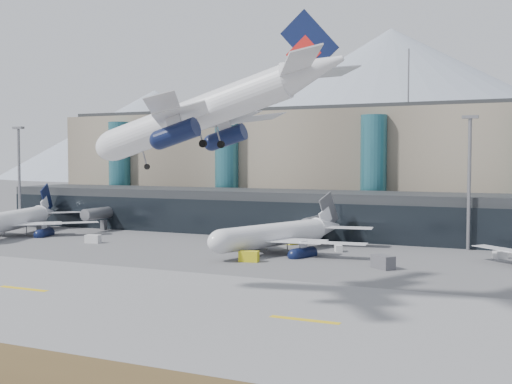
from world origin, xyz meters
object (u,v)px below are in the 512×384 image
veh_b (292,241)px  veh_f (43,227)px  lightmast_left (19,170)px  jet_parked_left (21,213)px  veh_c (383,262)px  lightmast_mid (469,175)px  veh_d (500,255)px  hero_jet (219,100)px  veh_a (93,239)px  veh_h (249,256)px  jet_parked_mid (287,227)px  veh_g (338,248)px

veh_b → veh_f: size_ratio=0.64×
lightmast_left → veh_f: lightmast_left is taller
jet_parked_left → veh_b: bearing=-100.0°
veh_c → veh_f: (-86.69, 18.36, 0.01)m
veh_c → lightmast_mid: bearing=107.2°
veh_d → veh_f: (-102.92, -0.27, 0.39)m
lightmast_mid → veh_c: size_ratio=6.65×
hero_jet → veh_f: bearing=143.5°
hero_jet → veh_a: 67.70m
veh_d → veh_h: size_ratio=0.73×
jet_parked_left → veh_d: jet_parked_left is taller
veh_h → jet_parked_left: bearing=156.7°
lightmast_left → veh_c: lightmast_left is taller
veh_f → veh_c: bearing=-125.9°
jet_parked_left → lightmast_left: bearing=27.6°
jet_parked_left → veh_h: (65.08, -14.44, -3.86)m
jet_parked_left → veh_f: bearing=-23.9°
jet_parked_mid → jet_parked_left: bearing=109.1°
veh_g → lightmast_left: bearing=-122.6°
veh_c → veh_d: 24.71m
veh_d → lightmast_left: bearing=134.8°
veh_f → veh_d: bearing=-113.8°
jet_parked_mid → veh_f: (-65.52, 6.53, -3.49)m
veh_b → veh_h: (1.36, -23.44, 0.19)m
jet_parked_mid → veh_c: 24.51m
lightmast_mid → veh_b: size_ratio=10.38×
lightmast_left → veh_c: bearing=-13.7°
jet_parked_mid → veh_d: bearing=-60.5°
lightmast_mid → jet_parked_left: (-97.27, -15.49, -9.65)m
hero_jet → lightmast_left: bearing=145.0°
veh_h → veh_c: bearing=-4.3°
jet_parked_mid → hero_jet: bearing=-148.9°
veh_b → veh_g: size_ratio=1.16×
lightmast_left → veh_g: (88.15, -9.41, -13.80)m
veh_c → veh_h: (-22.28, -2.53, -0.16)m
lightmast_mid → jet_parked_mid: lightmast_mid is taller
veh_d → veh_g: size_ratio=1.12×
hero_jet → veh_b: size_ratio=14.21×
lightmast_mid → jet_parked_left: lightmast_mid is taller
veh_d → veh_f: veh_f is taller
veh_c → veh_a: bearing=-148.4°
hero_jet → veh_f: size_ratio=9.11×
veh_a → veh_f: veh_f is taller
veh_a → veh_c: veh_c is taller
lightmast_mid → veh_b: bearing=-169.1°
hero_jet → veh_d: size_ratio=14.64×
veh_a → veh_d: 79.13m
veh_f → lightmast_mid: bearing=-108.6°
veh_a → veh_b: veh_a is taller
jet_parked_mid → veh_a: jet_parked_mid is taller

